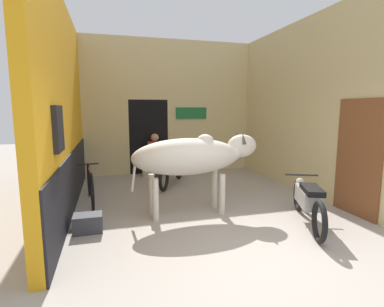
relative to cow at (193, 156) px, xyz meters
The scene contains 11 objects.
ground_plane 2.20m from the cow, 80.28° to the right, with size 30.00×30.00×0.00m, color #9E9389.
wall_left_shopfront 2.56m from the cow, 158.72° to the left, with size 0.25×5.57×3.92m.
wall_back_with_doorway 3.97m from the cow, 88.42° to the left, with size 4.99×0.93×3.92m.
wall_right_with_door 3.15m from the cow, 16.17° to the left, with size 0.22×5.57×3.92m.
cow is the anchor object (origin of this frame).
motorcycle_near 2.09m from the cow, 31.81° to the right, with size 0.92×1.87×0.74m.
motorcycle_far 2.26m from the cow, 88.54° to the left, with size 1.01×1.71×0.73m.
bicycle 2.32m from the cow, 147.66° to the left, with size 0.44×1.80×0.74m.
shopkeeper_seated 3.31m from the cow, 93.52° to the left, with size 0.42×0.34×1.22m.
plastic_stool 3.38m from the cow, 98.16° to the left, with size 0.34×0.34×0.38m.
crate 2.09m from the cow, 167.92° to the right, with size 0.44×0.32×0.28m.
Camera 1 is at (-1.80, -3.26, 1.92)m, focal length 28.00 mm.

